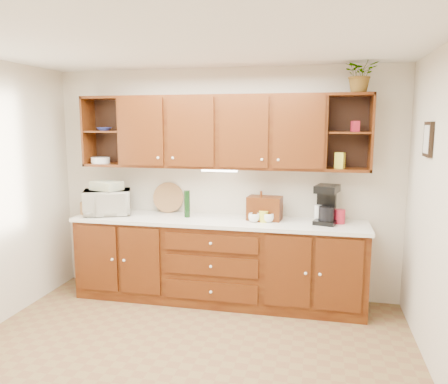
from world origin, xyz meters
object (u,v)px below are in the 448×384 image
at_px(potted_plant, 361,74).
at_px(coffee_maker, 327,205).
at_px(bread_box, 265,208).
at_px(microwave, 107,202).

bearing_deg(potted_plant, coffee_maker, -172.86).
distance_m(bread_box, potted_plant, 1.69).
relative_size(microwave, bread_box, 1.42).
relative_size(bread_box, potted_plant, 0.99).
xyz_separation_m(bread_box, potted_plant, (0.95, 0.00, 1.41)).
xyz_separation_m(coffee_maker, potted_plant, (0.29, 0.04, 1.34)).
distance_m(bread_box, coffee_maker, 0.66).
distance_m(coffee_maker, potted_plant, 1.37).
bearing_deg(bread_box, potted_plant, 5.13).
xyz_separation_m(microwave, bread_box, (1.81, 0.12, -0.02)).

